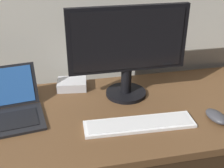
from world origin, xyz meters
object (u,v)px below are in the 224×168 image
laptop_black (1,109)px  external_drive_box (72,84)px  external_monitor (128,49)px  wired_keyboard (139,124)px  computer_mouse (216,116)px

laptop_black → external_drive_box: size_ratio=2.54×
external_monitor → wired_keyboard: size_ratio=1.18×
external_drive_box → external_monitor: bearing=-27.7°
laptop_black → computer_mouse: bearing=-13.4°
laptop_black → computer_mouse: (0.91, -0.22, -0.02)m
computer_mouse → laptop_black: bearing=158.2°
laptop_black → external_drive_box: (0.32, 0.20, -0.02)m
external_monitor → computer_mouse: bearing=-41.2°
wired_keyboard → external_monitor: bearing=87.6°
wired_keyboard → computer_mouse: bearing=-4.9°
wired_keyboard → computer_mouse: computer_mouse is taller
external_drive_box → computer_mouse: bearing=-35.8°
laptop_black → computer_mouse: size_ratio=3.11×
external_drive_box → wired_keyboard: bearing=-57.8°
laptop_black → external_monitor: 0.62m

